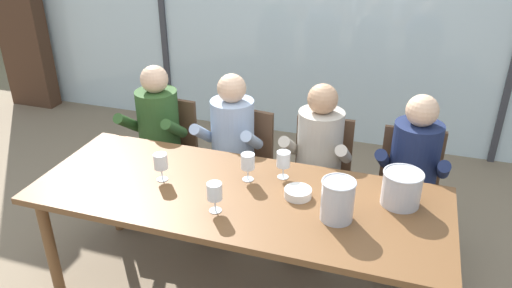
% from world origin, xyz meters
% --- Properties ---
extents(ground, '(14.00, 14.00, 0.00)m').
position_xyz_m(ground, '(0.00, 1.00, 0.00)').
color(ground, '#847056').
extents(window_glass_panel, '(7.63, 0.03, 2.60)m').
position_xyz_m(window_glass_panel, '(0.00, 2.44, 1.30)').
color(window_glass_panel, silver).
rests_on(window_glass_panel, ground).
extents(window_mullion_left, '(0.06, 0.06, 2.60)m').
position_xyz_m(window_mullion_left, '(-1.72, 2.42, 1.30)').
color(window_mullion_left, '#38383D').
rests_on(window_mullion_left, ground).
extents(dining_table, '(2.43, 0.92, 0.76)m').
position_xyz_m(dining_table, '(0.00, 0.00, 0.69)').
color(dining_table, brown).
rests_on(dining_table, ground).
extents(chair_near_curtain, '(0.46, 0.46, 0.86)m').
position_xyz_m(chair_near_curtain, '(-0.92, 0.87, 0.50)').
color(chair_near_curtain, brown).
rests_on(chair_near_curtain, ground).
extents(chair_left_of_center, '(0.48, 0.48, 0.86)m').
position_xyz_m(chair_left_of_center, '(-0.28, 0.85, 0.50)').
color(chair_left_of_center, brown).
rests_on(chair_left_of_center, ground).
extents(chair_center, '(0.46, 0.46, 0.86)m').
position_xyz_m(chair_center, '(0.33, 0.88, 0.50)').
color(chair_center, brown).
rests_on(chair_center, ground).
extents(chair_right_of_center, '(0.46, 0.46, 0.86)m').
position_xyz_m(chair_right_of_center, '(0.96, 0.89, 0.50)').
color(chair_right_of_center, brown).
rests_on(chair_right_of_center, ground).
extents(person_olive_shirt, '(0.47, 0.62, 1.18)m').
position_xyz_m(person_olive_shirt, '(-0.94, 0.73, 0.67)').
color(person_olive_shirt, '#2D5123').
rests_on(person_olive_shirt, ground).
extents(person_pale_blue_shirt, '(0.46, 0.61, 1.18)m').
position_xyz_m(person_pale_blue_shirt, '(-0.33, 0.73, 0.67)').
color(person_pale_blue_shirt, '#9EB2D1').
rests_on(person_pale_blue_shirt, ground).
extents(person_beige_jumper, '(0.47, 0.62, 1.18)m').
position_xyz_m(person_beige_jumper, '(0.32, 0.73, 0.67)').
color(person_beige_jumper, '#B7AD9E').
rests_on(person_beige_jumper, ground).
extents(person_navy_polo, '(0.48, 0.63, 1.18)m').
position_xyz_m(person_navy_polo, '(0.96, 0.73, 0.67)').
color(person_navy_polo, '#192347').
rests_on(person_navy_polo, ground).
extents(ice_bucket_primary, '(0.22, 0.22, 0.20)m').
position_xyz_m(ice_bucket_primary, '(0.90, 0.18, 0.86)').
color(ice_bucket_primary, '#B7B7BC').
rests_on(ice_bucket_primary, dining_table).
extents(ice_bucket_secondary, '(0.18, 0.18, 0.23)m').
position_xyz_m(ice_bucket_secondary, '(0.59, -0.07, 0.88)').
color(ice_bucket_secondary, '#B7B7BC').
rests_on(ice_bucket_secondary, dining_table).
extents(tasting_bowl, '(0.16, 0.16, 0.05)m').
position_xyz_m(tasting_bowl, '(0.34, 0.07, 0.78)').
color(tasting_bowl, silver).
rests_on(tasting_bowl, dining_table).
extents(wine_glass_by_left_taster, '(0.08, 0.08, 0.17)m').
position_xyz_m(wine_glass_by_left_taster, '(-0.05, -0.21, 0.88)').
color(wine_glass_by_left_taster, silver).
rests_on(wine_glass_by_left_taster, dining_table).
extents(wine_glass_near_bucket, '(0.08, 0.08, 0.17)m').
position_xyz_m(wine_glass_near_bucket, '(-0.49, 0.00, 0.88)').
color(wine_glass_near_bucket, silver).
rests_on(wine_glass_near_bucket, dining_table).
extents(wine_glass_center_pour, '(0.08, 0.08, 0.17)m').
position_xyz_m(wine_glass_center_pour, '(0.21, 0.25, 0.88)').
color(wine_glass_center_pour, silver).
rests_on(wine_glass_center_pour, dining_table).
extents(wine_glass_by_right_taster, '(0.08, 0.08, 0.17)m').
position_xyz_m(wine_glass_by_right_taster, '(0.01, 0.16, 0.88)').
color(wine_glass_by_right_taster, silver).
rests_on(wine_glass_by_right_taster, dining_table).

